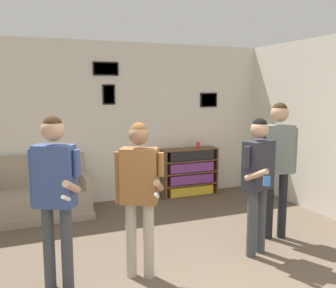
{
  "coord_description": "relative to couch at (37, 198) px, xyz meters",
  "views": [
    {
      "loc": [
        -1.51,
        -2.38,
        1.9
      ],
      "look_at": [
        0.21,
        1.91,
        1.24
      ],
      "focal_mm": 40.0,
      "sensor_mm": 36.0,
      "label": 1
    }
  ],
  "objects": [
    {
      "name": "person_player_foreground_center",
      "position": [
        0.88,
        -2.34,
        0.68
      ],
      "size": [
        0.45,
        0.58,
        1.59
      ],
      "color": "#B7AD99",
      "rests_on": "ground_plane"
    },
    {
      "name": "wall_back",
      "position": [
        1.3,
        0.42,
        1.06
      ],
      "size": [
        7.92,
        0.08,
        2.7
      ],
      "color": "silver",
      "rests_on": "ground_plane"
    },
    {
      "name": "person_spectator_near_bookshelf",
      "position": [
        2.81,
        -2.01,
        0.79
      ],
      "size": [
        0.48,
        0.29,
        1.75
      ],
      "color": "black",
      "rests_on": "ground_plane"
    },
    {
      "name": "wall_right",
      "position": [
        4.09,
        -1.52,
        1.06
      ],
      "size": [
        0.06,
        6.21,
        2.7
      ],
      "color": "silver",
      "rests_on": "ground_plane"
    },
    {
      "name": "bookshelf",
      "position": [
        2.62,
        0.2,
        0.14
      ],
      "size": [
        1.03,
        0.3,
        0.86
      ],
      "color": "brown",
      "rests_on": "ground_plane"
    },
    {
      "name": "couch",
      "position": [
        0.0,
        0.0,
        0.0
      ],
      "size": [
        1.57,
        0.8,
        0.89
      ],
      "color": "gray",
      "rests_on": "ground_plane"
    },
    {
      "name": "drinking_cup",
      "position": [
        2.79,
        0.2,
        0.62
      ],
      "size": [
        0.07,
        0.07,
        0.11
      ],
      "color": "red",
      "rests_on": "bookshelf"
    },
    {
      "name": "person_player_foreground_left",
      "position": [
        0.08,
        -2.28,
        0.73
      ],
      "size": [
        0.45,
        0.59,
        1.67
      ],
      "color": "#3D4247",
      "rests_on": "ground_plane"
    },
    {
      "name": "person_watcher_holding_cup",
      "position": [
        2.29,
        -2.34,
        0.68
      ],
      "size": [
        0.48,
        0.51,
        1.59
      ],
      "color": "#3D4247",
      "rests_on": "ground_plane"
    }
  ]
}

